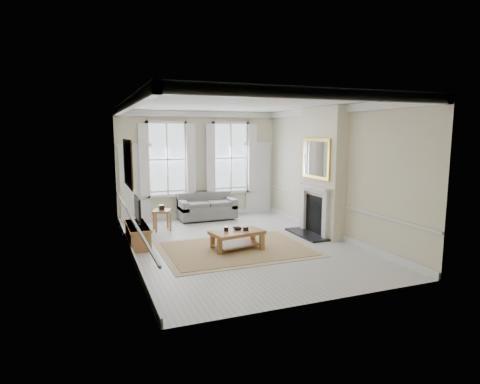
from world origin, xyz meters
name	(u,v)px	position (x,y,z in m)	size (l,w,h in m)	color
floor	(240,245)	(0.00, 0.00, 0.00)	(7.20, 7.20, 0.00)	#B7B5AD
ceiling	(240,103)	(0.00, 0.00, 3.40)	(7.20, 7.20, 0.00)	white
back_wall	(200,165)	(0.00, 3.60, 1.70)	(5.20, 5.20, 0.00)	beige
left_wall	(128,180)	(-2.60, 0.00, 1.70)	(7.20, 7.20, 0.00)	beige
right_wall	(332,172)	(2.60, 0.00, 1.70)	(7.20, 7.20, 0.00)	beige
window_left	(167,159)	(-1.05, 3.55, 1.90)	(1.26, 0.20, 2.20)	#B2BCC6
window_right	(231,158)	(1.05, 3.55, 1.90)	(1.26, 0.20, 2.20)	#B2BCC6
door_left	(135,185)	(-2.05, 3.56, 1.15)	(0.90, 0.08, 2.30)	silver
door_right	(258,179)	(2.05, 3.56, 1.15)	(0.90, 0.08, 2.30)	silver
painting	(128,163)	(-2.56, 0.30, 2.05)	(0.05, 1.66, 1.06)	#BE8B20
chimney_breast	(322,172)	(2.43, 0.20, 1.70)	(0.35, 1.70, 3.38)	beige
hearth	(307,234)	(2.00, 0.20, 0.03)	(0.55, 1.50, 0.05)	black
fireplace	(314,208)	(2.20, 0.20, 0.73)	(0.21, 1.45, 1.33)	silver
mirror	(316,159)	(2.21, 0.20, 2.05)	(0.06, 1.26, 1.06)	gold
sofa	(207,208)	(0.08, 3.11, 0.35)	(1.76, 0.85, 0.84)	#5C5C5A
side_table	(162,214)	(-1.51, 2.17, 0.47)	(0.59, 0.59, 0.58)	brown
rug	(237,249)	(-0.21, -0.35, 0.01)	(3.50, 2.60, 0.02)	#A48555
coffee_table	(237,234)	(-0.21, -0.35, 0.37)	(1.30, 0.90, 0.45)	brown
ceramic_pot_a	(226,229)	(-0.46, -0.30, 0.50)	(0.11, 0.11, 0.11)	black
ceramic_pot_b	(246,229)	(-0.01, -0.40, 0.50)	(0.13, 0.13, 0.09)	black
bowl	(237,229)	(-0.16, -0.25, 0.48)	(0.22, 0.22, 0.05)	black
tv_stand	(138,235)	(-2.34, 0.88, 0.25)	(0.46, 1.42, 0.51)	brown
tv	(138,209)	(-2.32, 0.88, 0.90)	(0.08, 0.90, 0.68)	black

